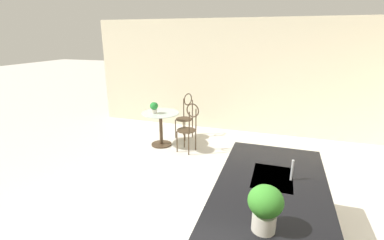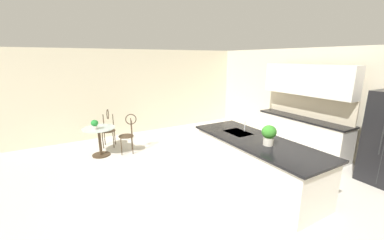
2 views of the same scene
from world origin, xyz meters
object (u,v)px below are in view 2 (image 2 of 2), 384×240
potted_plant_on_table (95,124)px  potted_plant_counter_near (269,134)px  chair_near_window (128,132)px  chair_by_island (108,126)px  bistro_table (100,139)px

potted_plant_on_table → potted_plant_counter_near: 4.06m
chair_near_window → chair_by_island: same height
bistro_table → chair_near_window: 0.72m
chair_by_island → potted_plant_counter_near: potted_plant_counter_near is taller
chair_near_window → bistro_table: bearing=-102.6°
chair_near_window → chair_by_island: (-0.78, -0.35, 0.00)m
potted_plant_counter_near → potted_plant_on_table: bearing=-142.6°
bistro_table → potted_plant_on_table: potted_plant_on_table is taller
chair_near_window → potted_plant_counter_near: 3.62m
chair_near_window → potted_plant_counter_near: size_ratio=2.84×
chair_near_window → potted_plant_counter_near: potted_plant_counter_near is taller
bistro_table → potted_plant_counter_near: potted_plant_counter_near is taller
potted_plant_counter_near → chair_near_window: bearing=-152.1°
chair_by_island → bistro_table: bearing=-28.8°
potted_plant_counter_near → chair_by_island: bearing=-152.8°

